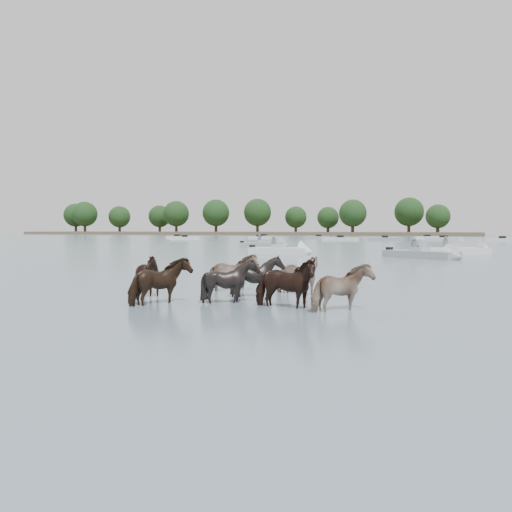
% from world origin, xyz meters
% --- Properties ---
extents(ground, '(400.00, 400.00, 0.00)m').
position_xyz_m(ground, '(0.00, 0.00, 0.00)').
color(ground, slate).
rests_on(ground, ground).
extents(shoreline, '(160.00, 30.00, 1.00)m').
position_xyz_m(shoreline, '(-70.00, 150.00, 0.50)').
color(shoreline, '#4C4233').
rests_on(shoreline, ground).
extents(pony_herd, '(7.29, 4.57, 1.35)m').
position_xyz_m(pony_herd, '(-1.86, 0.16, 0.48)').
color(pony_herd, black).
rests_on(pony_herd, ground).
extents(motorboat_a, '(5.08, 1.85, 1.92)m').
position_xyz_m(motorboat_a, '(-8.42, 24.23, 0.23)').
color(motorboat_a, silver).
rests_on(motorboat_a, ground).
extents(motorboat_b, '(5.37, 4.05, 1.92)m').
position_xyz_m(motorboat_b, '(1.84, 21.67, 0.23)').
color(motorboat_b, gray).
rests_on(motorboat_b, ground).
extents(motorboat_c, '(5.93, 3.81, 1.92)m').
position_xyz_m(motorboat_c, '(3.67, 28.68, 0.22)').
color(motorboat_c, silver).
rests_on(motorboat_c, ground).
extents(motorboat_f, '(5.29, 1.90, 1.92)m').
position_xyz_m(motorboat_f, '(-14.51, 37.00, 0.23)').
color(motorboat_f, gray).
rests_on(motorboat_f, ground).
extents(distant_flotilla, '(104.10, 25.68, 0.93)m').
position_xyz_m(distant_flotilla, '(1.53, 77.04, 0.26)').
color(distant_flotilla, silver).
rests_on(distant_flotilla, ground).
extents(treeline, '(145.84, 23.22, 12.46)m').
position_xyz_m(treeline, '(-77.12, 149.59, 7.09)').
color(treeline, '#382619').
rests_on(treeline, ground).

